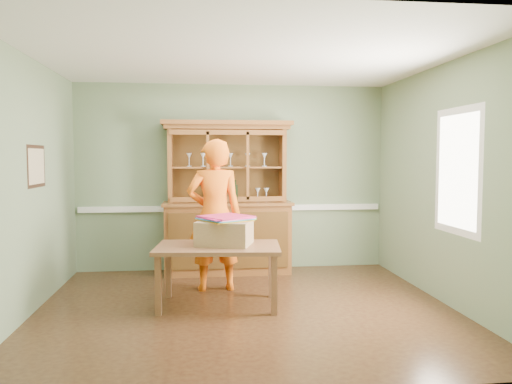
{
  "coord_description": "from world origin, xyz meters",
  "views": [
    {
      "loc": [
        -0.5,
        -5.31,
        1.65
      ],
      "look_at": [
        0.16,
        0.4,
        1.25
      ],
      "focal_mm": 35.0,
      "sensor_mm": 36.0,
      "label": 1
    }
  ],
  "objects": [
    {
      "name": "wall_right",
      "position": [
        2.25,
        0.0,
        1.35
      ],
      "size": [
        0.0,
        4.0,
        4.0
      ],
      "primitive_type": "plane",
      "rotation": [
        1.57,
        0.0,
        -1.57
      ],
      "color": "gray",
      "rests_on": "floor"
    },
    {
      "name": "wall_left",
      "position": [
        -2.25,
        0.0,
        1.35
      ],
      "size": [
        0.0,
        4.0,
        4.0
      ],
      "primitive_type": "plane",
      "rotation": [
        1.57,
        0.0,
        1.57
      ],
      "color": "gray",
      "rests_on": "floor"
    },
    {
      "name": "wall_back",
      "position": [
        0.0,
        2.0,
        1.35
      ],
      "size": [
        4.5,
        0.0,
        4.5
      ],
      "primitive_type": "plane",
      "rotation": [
        1.57,
        0.0,
        0.0
      ],
      "color": "gray",
      "rests_on": "floor"
    },
    {
      "name": "floor",
      "position": [
        0.0,
        0.0,
        0.0
      ],
      "size": [
        4.5,
        4.5,
        0.0
      ],
      "primitive_type": "plane",
      "color": "#4C3018",
      "rests_on": "ground"
    },
    {
      "name": "wall_front",
      "position": [
        0.0,
        -2.0,
        1.35
      ],
      "size": [
        4.5,
        0.0,
        4.5
      ],
      "primitive_type": "plane",
      "rotation": [
        -1.57,
        0.0,
        0.0
      ],
      "color": "gray",
      "rests_on": "floor"
    },
    {
      "name": "dining_table",
      "position": [
        -0.29,
        0.14,
        0.6
      ],
      "size": [
        1.42,
        0.94,
        0.68
      ],
      "rotation": [
        0.0,
        0.0,
        -0.1
      ],
      "color": "brown",
      "rests_on": "floor"
    },
    {
      "name": "person",
      "position": [
        -0.31,
        0.83,
        0.93
      ],
      "size": [
        0.71,
        0.5,
        1.87
      ],
      "primitive_type": "imported",
      "rotation": [
        0.0,
        0.0,
        3.22
      ],
      "color": "orange",
      "rests_on": "floor"
    },
    {
      "name": "kite_stack",
      "position": [
        -0.19,
        0.21,
        0.97
      ],
      "size": [
        0.65,
        0.65,
        0.05
      ],
      "rotation": [
        0.0,
        0.0,
        0.52
      ],
      "color": "orange",
      "rests_on": "cardboard_box"
    },
    {
      "name": "framed_map",
      "position": [
        -2.23,
        0.3,
        1.55
      ],
      "size": [
        0.03,
        0.6,
        0.46
      ],
      "color": "#321F14",
      "rests_on": "wall_left"
    },
    {
      "name": "ceiling",
      "position": [
        0.0,
        0.0,
        2.7
      ],
      "size": [
        4.5,
        4.5,
        0.0
      ],
      "primitive_type": "plane",
      "rotation": [
        3.14,
        0.0,
        0.0
      ],
      "color": "white",
      "rests_on": "wall_back"
    },
    {
      "name": "china_hutch",
      "position": [
        -0.09,
        1.76,
        0.76
      ],
      "size": [
        1.84,
        0.61,
        2.16
      ],
      "color": "brown",
      "rests_on": "floor"
    },
    {
      "name": "cardboard_box",
      "position": [
        -0.22,
        0.18,
        0.81
      ],
      "size": [
        0.68,
        0.61,
        0.27
      ],
      "primitive_type": "cube",
      "rotation": [
        0.0,
        0.0,
        -0.3
      ],
      "color": "#9D8151",
      "rests_on": "dining_table"
    },
    {
      "name": "chair_rail",
      "position": [
        0.0,
        1.98,
        0.9
      ],
      "size": [
        4.41,
        0.05,
        0.08
      ],
      "primitive_type": "cube",
      "color": "white",
      "rests_on": "wall_back"
    },
    {
      "name": "window_panel",
      "position": [
        2.23,
        -0.3,
        1.5
      ],
      "size": [
        0.03,
        0.96,
        1.36
      ],
      "color": "white",
      "rests_on": "wall_right"
    }
  ]
}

